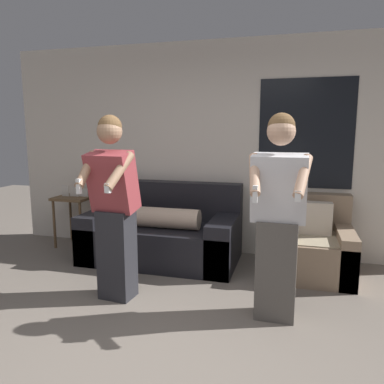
{
  "coord_description": "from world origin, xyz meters",
  "views": [
    {
      "loc": [
        0.95,
        -2.11,
        1.59
      ],
      "look_at": [
        0.1,
        0.99,
        1.06
      ],
      "focal_mm": 35.0,
      "sensor_mm": 36.0,
      "label": 1
    }
  ],
  "objects": [
    {
      "name": "wall_back",
      "position": [
        0.02,
        2.65,
        1.35
      ],
      "size": [
        5.76,
        0.07,
        2.7
      ],
      "color": "silver",
      "rests_on": "ground_plane"
    },
    {
      "name": "side_table",
      "position": [
        -1.95,
        2.35,
        0.59
      ],
      "size": [
        0.48,
        0.47,
        0.85
      ],
      "color": "brown",
      "rests_on": "ground_plane"
    },
    {
      "name": "ground_plane",
      "position": [
        0.0,
        0.0,
        0.0
      ],
      "size": [
        14.0,
        14.0,
        0.0
      ],
      "primitive_type": "plane",
      "color": "slate"
    },
    {
      "name": "person_left",
      "position": [
        -0.64,
        0.97,
        0.89
      ],
      "size": [
        0.48,
        0.53,
        1.73
      ],
      "color": "#28282D",
      "rests_on": "ground_plane"
    },
    {
      "name": "person_right",
      "position": [
        0.84,
        0.97,
        0.88
      ],
      "size": [
        0.51,
        0.48,
        1.73
      ],
      "color": "#56514C",
      "rests_on": "ground_plane"
    },
    {
      "name": "armchair",
      "position": [
        1.2,
        2.15,
        0.3
      ],
      "size": [
        0.82,
        0.92,
        0.86
      ],
      "color": "#937A60",
      "rests_on": "ground_plane"
    },
    {
      "name": "couch",
      "position": [
        -0.59,
        2.12,
        0.32
      ],
      "size": [
        1.86,
        0.98,
        0.93
      ],
      "color": "black",
      "rests_on": "ground_plane"
    }
  ]
}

